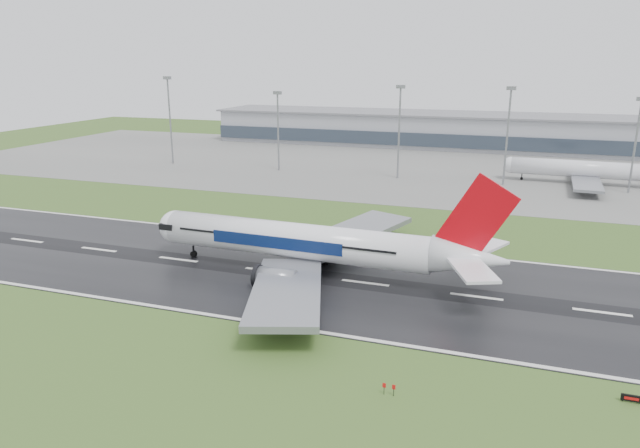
% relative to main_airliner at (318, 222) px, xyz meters
% --- Properties ---
extents(ground, '(520.00, 520.00, 0.00)m').
position_rel_main_airliner_xyz_m(ground, '(10.04, -1.86, -10.46)').
color(ground, '#34531E').
rests_on(ground, ground).
extents(runway, '(400.00, 45.00, 0.10)m').
position_rel_main_airliner_xyz_m(runway, '(10.04, -1.86, -10.41)').
color(runway, black).
rests_on(runway, ground).
extents(apron, '(400.00, 130.00, 0.08)m').
position_rel_main_airliner_xyz_m(apron, '(10.04, 123.14, -10.42)').
color(apron, slate).
rests_on(apron, ground).
extents(terminal, '(240.00, 36.00, 15.00)m').
position_rel_main_airliner_xyz_m(terminal, '(10.04, 183.14, -2.96)').
color(terminal, '#8F919A').
rests_on(terminal, ground).
extents(main_airliner, '(71.89, 68.64, 20.72)m').
position_rel_main_airliner_xyz_m(main_airliner, '(0.00, 0.00, 0.00)').
color(main_airliner, white).
rests_on(main_airliner, runway).
extents(parked_airliner, '(56.53, 52.91, 16.01)m').
position_rel_main_airliner_xyz_m(parked_airliner, '(55.94, 108.26, -2.37)').
color(parked_airliner, silver).
rests_on(parked_airliner, apron).
extents(runway_sign, '(2.30, 0.78, 1.04)m').
position_rel_main_airliner_xyz_m(runway_sign, '(50.24, -28.99, -9.94)').
color(runway_sign, black).
rests_on(runway_sign, ground).
extents(floodmast_0, '(0.64, 0.64, 32.77)m').
position_rel_main_airliner_xyz_m(floodmast_0, '(-95.74, 98.14, 5.92)').
color(floodmast_0, gray).
rests_on(floodmast_0, ground).
extents(floodmast_1, '(0.64, 0.64, 27.94)m').
position_rel_main_airliner_xyz_m(floodmast_1, '(-49.74, 98.14, 3.51)').
color(floodmast_1, gray).
rests_on(floodmast_1, ground).
extents(floodmast_2, '(0.64, 0.64, 30.71)m').
position_rel_main_airliner_xyz_m(floodmast_2, '(-4.62, 98.14, 4.90)').
color(floodmast_2, gray).
rests_on(floodmast_2, ground).
extents(floodmast_3, '(0.64, 0.64, 30.75)m').
position_rel_main_airliner_xyz_m(floodmast_3, '(30.89, 98.14, 4.91)').
color(floodmast_3, gray).
rests_on(floodmast_3, ground).
extents(floodmast_4, '(0.64, 0.64, 28.17)m').
position_rel_main_airliner_xyz_m(floodmast_4, '(68.24, 98.14, 3.62)').
color(floodmast_4, gray).
rests_on(floodmast_4, ground).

